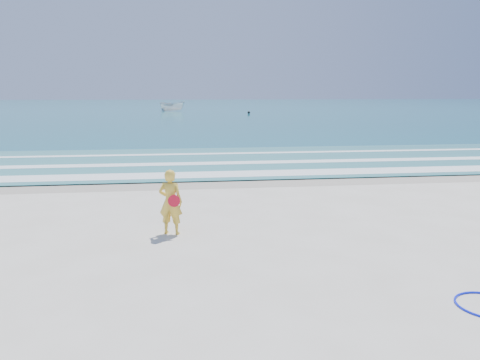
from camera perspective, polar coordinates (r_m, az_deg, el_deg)
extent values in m
plane|color=silver|center=(8.31, 4.48, -11.91)|extent=(400.00, 400.00, 0.00)
cube|color=#B2A893|center=(16.88, -1.84, -0.21)|extent=(400.00, 2.40, 0.00)
cube|color=#19727F|center=(112.55, -6.76, 8.97)|extent=(400.00, 190.00, 0.04)
cube|color=#59B7AD|center=(21.79, -3.15, 2.36)|extent=(400.00, 10.00, 0.01)
cube|color=white|center=(18.14, -2.25, 0.72)|extent=(400.00, 1.40, 0.01)
cube|color=white|center=(21.00, -2.98, 2.07)|extent=(400.00, 0.90, 0.01)
cube|color=white|center=(24.25, -3.60, 3.22)|extent=(400.00, 0.60, 0.01)
imported|color=silver|center=(80.31, -8.26, 8.89)|extent=(4.54, 2.67, 1.65)
sphere|color=black|center=(69.57, 1.08, 8.23)|extent=(0.40, 0.40, 0.40)
imported|color=yellow|center=(10.67, -8.46, -2.67)|extent=(0.62, 0.50, 1.49)
cylinder|color=red|center=(10.48, -8.05, -2.54)|extent=(0.27, 0.08, 0.27)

